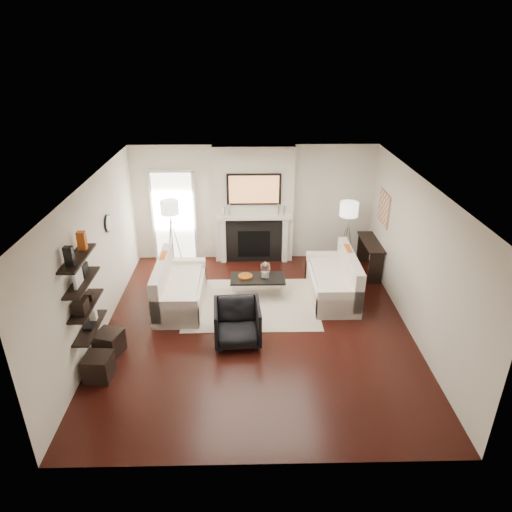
{
  "coord_description": "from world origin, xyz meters",
  "views": [
    {
      "loc": [
        -0.16,
        -6.99,
        4.75
      ],
      "look_at": [
        0.0,
        0.6,
        1.15
      ],
      "focal_mm": 32.0,
      "sensor_mm": 36.0,
      "label": 1
    }
  ],
  "objects_px": {
    "lamp_left_shade": "(170,207)",
    "lamp_right_shade": "(349,209)",
    "loveseat_right_base": "(332,287)",
    "loveseat_left_base": "(181,295)",
    "coffee_table": "(258,278)",
    "ottoman_near": "(109,343)",
    "armchair": "(237,321)"
  },
  "relations": [
    {
      "from": "loveseat_right_base",
      "to": "ottoman_near",
      "type": "height_order",
      "value": "loveseat_right_base"
    },
    {
      "from": "coffee_table",
      "to": "armchair",
      "type": "height_order",
      "value": "armchair"
    },
    {
      "from": "loveseat_right_base",
      "to": "armchair",
      "type": "height_order",
      "value": "armchair"
    },
    {
      "from": "coffee_table",
      "to": "lamp_right_shade",
      "type": "height_order",
      "value": "lamp_right_shade"
    },
    {
      "from": "coffee_table",
      "to": "lamp_right_shade",
      "type": "xyz_separation_m",
      "value": [
        2.0,
        1.16,
        1.05
      ]
    },
    {
      "from": "loveseat_left_base",
      "to": "lamp_left_shade",
      "type": "distance_m",
      "value": 2.11
    },
    {
      "from": "lamp_left_shade",
      "to": "lamp_right_shade",
      "type": "bearing_deg",
      "value": -2.93
    },
    {
      "from": "loveseat_left_base",
      "to": "ottoman_near",
      "type": "distance_m",
      "value": 1.83
    },
    {
      "from": "coffee_table",
      "to": "lamp_right_shade",
      "type": "distance_m",
      "value": 2.54
    },
    {
      "from": "coffee_table",
      "to": "loveseat_left_base",
      "type": "bearing_deg",
      "value": -168.76
    },
    {
      "from": "loveseat_left_base",
      "to": "lamp_left_shade",
      "type": "height_order",
      "value": "lamp_left_shade"
    },
    {
      "from": "armchair",
      "to": "lamp_right_shade",
      "type": "relative_size",
      "value": 2.01
    },
    {
      "from": "loveseat_left_base",
      "to": "loveseat_right_base",
      "type": "xyz_separation_m",
      "value": [
        3.03,
        0.26,
        0.0
      ]
    },
    {
      "from": "lamp_left_shade",
      "to": "loveseat_right_base",
      "type": "bearing_deg",
      "value": -22.43
    },
    {
      "from": "coffee_table",
      "to": "armchair",
      "type": "distance_m",
      "value": 1.6
    },
    {
      "from": "loveseat_left_base",
      "to": "ottoman_near",
      "type": "xyz_separation_m",
      "value": [
        -1.0,
        -1.54,
        -0.01
      ]
    },
    {
      "from": "lamp_left_shade",
      "to": "lamp_right_shade",
      "type": "distance_m",
      "value": 3.91
    },
    {
      "from": "loveseat_right_base",
      "to": "loveseat_left_base",
      "type": "bearing_deg",
      "value": -175.08
    },
    {
      "from": "lamp_right_shade",
      "to": "loveseat_right_base",
      "type": "bearing_deg",
      "value": -112.41
    },
    {
      "from": "loveseat_right_base",
      "to": "ottoman_near",
      "type": "bearing_deg",
      "value": -155.94
    },
    {
      "from": "coffee_table",
      "to": "armchair",
      "type": "bearing_deg",
      "value": -104.11
    },
    {
      "from": "armchair",
      "to": "lamp_left_shade",
      "type": "xyz_separation_m",
      "value": [
        -1.51,
        2.91,
        1.05
      ]
    },
    {
      "from": "coffee_table",
      "to": "ottoman_near",
      "type": "distance_m",
      "value": 3.12
    },
    {
      "from": "loveseat_right_base",
      "to": "lamp_left_shade",
      "type": "bearing_deg",
      "value": 157.57
    },
    {
      "from": "coffee_table",
      "to": "ottoman_near",
      "type": "relative_size",
      "value": 2.75
    },
    {
      "from": "lamp_left_shade",
      "to": "lamp_right_shade",
      "type": "relative_size",
      "value": 1.0
    },
    {
      "from": "lamp_right_shade",
      "to": "ottoman_near",
      "type": "xyz_separation_m",
      "value": [
        -4.52,
        -3.0,
        -1.25
      ]
    },
    {
      "from": "armchair",
      "to": "ottoman_near",
      "type": "relative_size",
      "value": 2.01
    },
    {
      "from": "lamp_left_shade",
      "to": "ottoman_near",
      "type": "relative_size",
      "value": 1.0
    },
    {
      "from": "armchair",
      "to": "lamp_right_shade",
      "type": "bearing_deg",
      "value": 45.2
    },
    {
      "from": "loveseat_left_base",
      "to": "coffee_table",
      "type": "bearing_deg",
      "value": 11.24
    },
    {
      "from": "loveseat_right_base",
      "to": "lamp_right_shade",
      "type": "bearing_deg",
      "value": 67.59
    }
  ]
}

